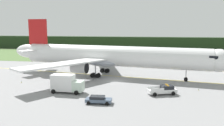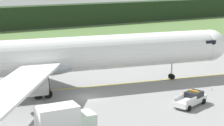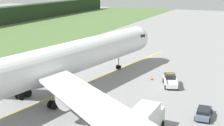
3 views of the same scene
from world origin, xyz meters
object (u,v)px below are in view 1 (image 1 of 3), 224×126
Objects in this scene: airliner at (110,56)px; staff_car at (98,99)px; ops_pickup_truck at (163,90)px; apron_cone at (171,88)px; catering_truck at (66,83)px.

airliner is 23.23m from staff_car.
apron_cone is (1.82, 3.88, -0.59)m from ops_pickup_truck.
ops_pickup_truck is 9.00× the size of apron_cone.
ops_pickup_truck is at bearing 5.94° from catering_truck.
catering_truck is (-18.89, -1.97, 1.00)m from ops_pickup_truck.
catering_truck is 21.59m from apron_cone.
apron_cone is (13.01, 11.26, -0.39)m from staff_car.
staff_car is (1.89, -22.71, -4.51)m from airliner.
catering_truck is 9.49m from staff_car.
apron_cone is (20.72, 5.85, -1.58)m from catering_truck.
ops_pickup_truck is 4.33m from apron_cone.
ops_pickup_truck reaches higher than staff_car.
airliner is 9.97× the size of ops_pickup_truck.
staff_car is 6.98× the size of apron_cone.
airliner is 9.17× the size of catering_truck.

